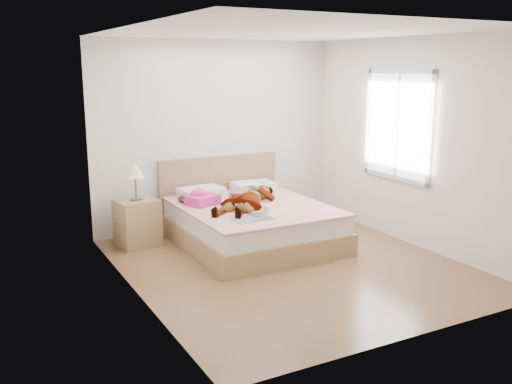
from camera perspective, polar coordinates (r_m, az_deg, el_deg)
ground at (r=6.63m, az=3.50°, el=-7.33°), size 4.00×4.00×0.00m
woman at (r=7.31m, az=-0.74°, el=-0.36°), size 1.56×1.53×0.22m
hair at (r=7.49m, az=-6.21°, el=-0.69°), size 0.49×0.56×0.07m
phone at (r=7.44m, az=-5.59°, el=0.28°), size 0.09×0.09×0.05m
room_shell at (r=7.58m, az=14.01°, el=6.49°), size 4.00×4.00×4.00m
bed at (r=7.40m, az=-0.68°, el=-2.93°), size 1.80×2.08×1.00m
towel at (r=7.31m, az=-5.44°, el=-0.63°), size 0.45×0.40×0.20m
magazine at (r=6.62m, az=-0.34°, el=-2.61°), size 0.48×0.33×0.03m
coffee_mug at (r=6.87m, az=1.08°, el=-1.71°), size 0.13×0.11×0.10m
plush_toy at (r=6.82m, az=-1.46°, el=-1.69°), size 0.16×0.23×0.12m
nightstand at (r=7.37m, az=-11.79°, el=-2.66°), size 0.55×0.50×1.06m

